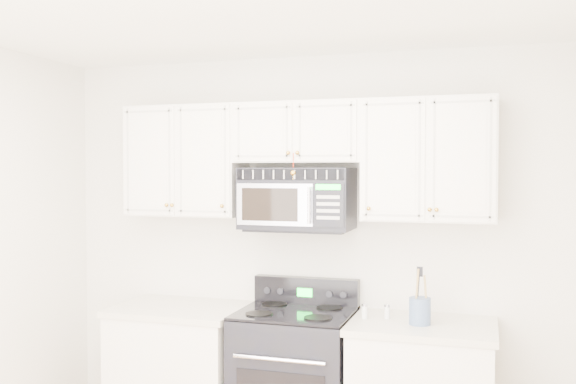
% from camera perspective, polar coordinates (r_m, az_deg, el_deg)
% --- Properties ---
extents(room, '(3.51, 3.51, 2.61)m').
position_cam_1_polar(room, '(2.75, -8.22, -9.20)').
color(room, '#A56D49').
rests_on(room, ground).
extents(base_cabinet_left, '(0.86, 0.65, 0.92)m').
position_cam_1_polar(base_cabinet_left, '(4.56, -9.49, -16.04)').
color(base_cabinet_left, silver).
rests_on(base_cabinet_left, ground).
extents(range, '(0.72, 0.66, 1.11)m').
position_cam_1_polar(range, '(4.27, 0.65, -16.47)').
color(range, black).
rests_on(range, ground).
extents(upper_cabinets, '(2.44, 0.37, 0.75)m').
position_cam_1_polar(upper_cabinets, '(4.18, 1.17, 3.34)').
color(upper_cabinets, silver).
rests_on(upper_cabinets, ground).
extents(microwave, '(0.72, 0.41, 0.40)m').
position_cam_1_polar(microwave, '(4.17, 0.82, -0.57)').
color(microwave, black).
rests_on(microwave, ground).
extents(utensil_crock, '(0.13, 0.13, 0.34)m').
position_cam_1_polar(utensil_crock, '(3.92, 11.64, -10.26)').
color(utensil_crock, '#4A6084').
rests_on(utensil_crock, base_cabinet_right).
extents(shaker_salt, '(0.04, 0.04, 0.09)m').
position_cam_1_polar(shaker_salt, '(4.03, 6.83, -10.47)').
color(shaker_salt, silver).
rests_on(shaker_salt, base_cabinet_right).
extents(shaker_pepper, '(0.04, 0.04, 0.09)m').
position_cam_1_polar(shaker_pepper, '(4.04, 8.81, -10.45)').
color(shaker_pepper, silver).
rests_on(shaker_pepper, base_cabinet_right).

